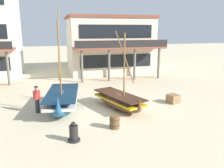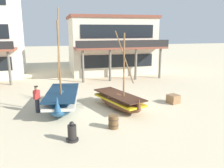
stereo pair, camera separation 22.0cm
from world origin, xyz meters
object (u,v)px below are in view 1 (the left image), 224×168
fisherman_by_hull (37,100)px  cargo_crate (173,99)px  fishing_boat_centre_large (63,100)px  capstan_winch (74,133)px  wooden_barrel (115,122)px  harbor_building_main (109,44)px  fishing_boat_near_left (119,101)px

fisherman_by_hull → cargo_crate: fisherman_by_hull is taller
fishing_boat_centre_large → capstan_winch: bearing=-87.2°
fisherman_by_hull → cargo_crate: size_ratio=2.34×
cargo_crate → fishing_boat_centre_large: bearing=176.6°
capstan_winch → wooden_barrel: 2.39m
fisherman_by_hull → harbor_building_main: harbor_building_main is taller
fishing_boat_near_left → harbor_building_main: (2.81, 13.49, 2.72)m
harbor_building_main → wooden_barrel: bearing=-103.5°
fishing_boat_near_left → fisherman_by_hull: (-5.08, 0.61, 0.29)m
fishing_boat_centre_large → cargo_crate: 7.58m
fishing_boat_centre_large → harbor_building_main: harbor_building_main is taller
cargo_crate → fisherman_by_hull: bearing=177.4°
wooden_barrel → harbor_building_main: 17.07m
fishing_boat_near_left → capstan_winch: size_ratio=5.21×
capstan_winch → harbor_building_main: bearing=70.4°
fisherman_by_hull → capstan_winch: (1.75, -4.37, -0.45)m
fishing_boat_near_left → wooden_barrel: fishing_boat_near_left is taller
fishing_boat_near_left → wooden_barrel: bearing=-111.3°
fisherman_by_hull → wooden_barrel: bearing=-41.2°
fishing_boat_centre_large → fisherman_by_hull: (-1.54, -0.03, 0.16)m
wooden_barrel → cargo_crate: wooden_barrel is taller
fishing_boat_near_left → capstan_winch: bearing=-131.5°
fishing_boat_centre_large → fisherman_by_hull: size_ratio=3.74×
fishing_boat_centre_large → capstan_winch: fishing_boat_centre_large is taller
fisherman_by_hull → harbor_building_main: (7.89, 12.88, 2.44)m
fishing_boat_near_left → wooden_barrel: 3.08m
fishing_boat_near_left → fishing_boat_centre_large: bearing=169.7°
fishing_boat_centre_large → wooden_barrel: fishing_boat_centre_large is taller
fishing_boat_near_left → harbor_building_main: bearing=78.3°
fishing_boat_near_left → fisherman_by_hull: 5.13m
capstan_winch → cargo_crate: (7.34, 3.96, -0.08)m
fisherman_by_hull → harbor_building_main: bearing=58.5°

